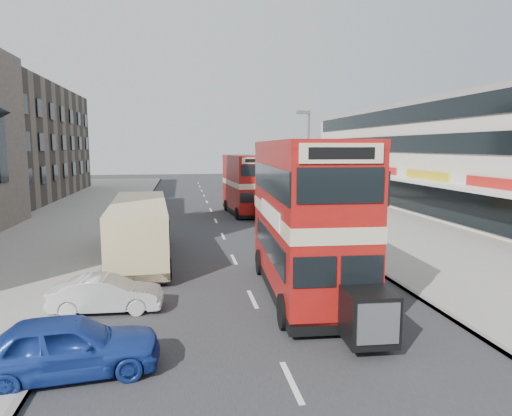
{
  "coord_description": "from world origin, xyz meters",
  "views": [
    {
      "loc": [
        -2.49,
        -13.89,
        5.59
      ],
      "look_at": [
        0.57,
        4.67,
        3.03
      ],
      "focal_mm": 31.79,
      "sensor_mm": 36.0,
      "label": 1
    }
  ],
  "objects_px": {
    "coach": "(140,228)",
    "car_right_b": "(281,209)",
    "bus_main": "(305,218)",
    "bus_second": "(244,184)",
    "street_lamp": "(307,158)",
    "cyclist": "(260,209)",
    "car_right_a": "(292,223)",
    "car_left_near": "(67,346)",
    "pedestrian_near": "(331,214)",
    "car_left_front": "(107,294)",
    "pedestrian_far": "(292,193)"
  },
  "relations": [
    {
      "from": "bus_main",
      "to": "pedestrian_near",
      "type": "xyz_separation_m",
      "value": [
        5.18,
        12.18,
        -1.8
      ]
    },
    {
      "from": "bus_main",
      "to": "bus_second",
      "type": "relative_size",
      "value": 1.2
    },
    {
      "from": "bus_second",
      "to": "cyclist",
      "type": "relative_size",
      "value": 3.87
    },
    {
      "from": "car_left_near",
      "to": "car_left_front",
      "type": "distance_m",
      "value": 4.39
    },
    {
      "from": "pedestrian_far",
      "to": "pedestrian_near",
      "type": "bearing_deg",
      "value": -110.91
    },
    {
      "from": "coach",
      "to": "car_right_a",
      "type": "height_order",
      "value": "coach"
    },
    {
      "from": "car_right_b",
      "to": "cyclist",
      "type": "height_order",
      "value": "cyclist"
    },
    {
      "from": "street_lamp",
      "to": "bus_second",
      "type": "bearing_deg",
      "value": 126.46
    },
    {
      "from": "bus_main",
      "to": "cyclist",
      "type": "bearing_deg",
      "value": -91.61
    },
    {
      "from": "coach",
      "to": "car_left_near",
      "type": "distance_m",
      "value": 11.69
    },
    {
      "from": "pedestrian_near",
      "to": "pedestrian_far",
      "type": "height_order",
      "value": "pedestrian_near"
    },
    {
      "from": "coach",
      "to": "car_left_near",
      "type": "height_order",
      "value": "coach"
    },
    {
      "from": "street_lamp",
      "to": "pedestrian_near",
      "type": "distance_m",
      "value": 5.09
    },
    {
      "from": "bus_main",
      "to": "pedestrian_near",
      "type": "distance_m",
      "value": 13.36
    },
    {
      "from": "pedestrian_near",
      "to": "car_right_a",
      "type": "bearing_deg",
      "value": 1.3
    },
    {
      "from": "bus_main",
      "to": "car_left_near",
      "type": "height_order",
      "value": "bus_main"
    },
    {
      "from": "pedestrian_near",
      "to": "pedestrian_far",
      "type": "bearing_deg",
      "value": -95.73
    },
    {
      "from": "cyclist",
      "to": "pedestrian_near",
      "type": "bearing_deg",
      "value": -61.69
    },
    {
      "from": "coach",
      "to": "bus_second",
      "type": "bearing_deg",
      "value": 59.9
    },
    {
      "from": "street_lamp",
      "to": "car_right_a",
      "type": "height_order",
      "value": "street_lamp"
    },
    {
      "from": "bus_main",
      "to": "pedestrian_far",
      "type": "bearing_deg",
      "value": -100.01
    },
    {
      "from": "bus_main",
      "to": "coach",
      "type": "height_order",
      "value": "bus_main"
    },
    {
      "from": "bus_main",
      "to": "bus_second",
      "type": "bearing_deg",
      "value": -88.7
    },
    {
      "from": "bus_main",
      "to": "cyclist",
      "type": "height_order",
      "value": "bus_main"
    },
    {
      "from": "bus_main",
      "to": "pedestrian_far",
      "type": "distance_m",
      "value": 28.92
    },
    {
      "from": "street_lamp",
      "to": "bus_second",
      "type": "height_order",
      "value": "street_lamp"
    },
    {
      "from": "car_right_a",
      "to": "coach",
      "type": "bearing_deg",
      "value": -52.56
    },
    {
      "from": "car_right_a",
      "to": "bus_second",
      "type": "bearing_deg",
      "value": -161.35
    },
    {
      "from": "bus_second",
      "to": "pedestrian_near",
      "type": "height_order",
      "value": "bus_second"
    },
    {
      "from": "car_left_front",
      "to": "pedestrian_far",
      "type": "height_order",
      "value": "pedestrian_far"
    },
    {
      "from": "pedestrian_far",
      "to": "cyclist",
      "type": "xyz_separation_m",
      "value": [
        -4.99,
        -9.77,
        -0.17
      ]
    },
    {
      "from": "street_lamp",
      "to": "pedestrian_near",
      "type": "bearing_deg",
      "value": -78.48
    },
    {
      "from": "street_lamp",
      "to": "car_right_a",
      "type": "distance_m",
      "value": 5.8
    },
    {
      "from": "car_left_front",
      "to": "car_right_b",
      "type": "relative_size",
      "value": 0.93
    },
    {
      "from": "street_lamp",
      "to": "car_left_near",
      "type": "relative_size",
      "value": 1.82
    },
    {
      "from": "car_left_near",
      "to": "car_right_a",
      "type": "distance_m",
      "value": 19.81
    },
    {
      "from": "bus_main",
      "to": "car_left_near",
      "type": "xyz_separation_m",
      "value": [
        -7.4,
        -5.09,
        -2.19
      ]
    },
    {
      "from": "car_left_near",
      "to": "car_right_a",
      "type": "height_order",
      "value": "car_left_near"
    },
    {
      "from": "bus_main",
      "to": "pedestrian_near",
      "type": "height_order",
      "value": "bus_main"
    },
    {
      "from": "street_lamp",
      "to": "cyclist",
      "type": "height_order",
      "value": "street_lamp"
    },
    {
      "from": "pedestrian_far",
      "to": "cyclist",
      "type": "distance_m",
      "value": 10.97
    },
    {
      "from": "car_left_near",
      "to": "car_right_a",
      "type": "relative_size",
      "value": 0.94
    },
    {
      "from": "pedestrian_near",
      "to": "cyclist",
      "type": "bearing_deg",
      "value": -60.02
    },
    {
      "from": "coach",
      "to": "car_right_b",
      "type": "distance_m",
      "value": 16.41
    },
    {
      "from": "car_left_front",
      "to": "car_right_a",
      "type": "xyz_separation_m",
      "value": [
        9.66,
        12.77,
        0.07
      ]
    },
    {
      "from": "car_left_front",
      "to": "cyclist",
      "type": "height_order",
      "value": "cyclist"
    },
    {
      "from": "car_left_near",
      "to": "pedestrian_near",
      "type": "relative_size",
      "value": 2.22
    },
    {
      "from": "car_right_b",
      "to": "pedestrian_far",
      "type": "distance_m",
      "value": 9.16
    },
    {
      "from": "car_right_a",
      "to": "car_left_near",
      "type": "bearing_deg",
      "value": -23.62
    },
    {
      "from": "street_lamp",
      "to": "pedestrian_far",
      "type": "bearing_deg",
      "value": 81.0
    }
  ]
}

